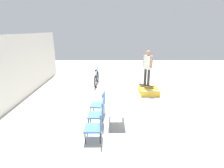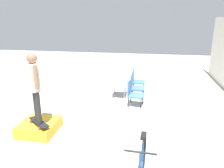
% 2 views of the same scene
% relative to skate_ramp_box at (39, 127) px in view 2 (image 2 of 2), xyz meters
% --- Properties ---
extents(ground_plane, '(24.00, 24.00, 0.00)m').
position_rel_skate_ramp_box_xyz_m(ground_plane, '(-1.62, 1.04, -0.15)').
color(ground_plane, '#B7B2A8').
extents(skate_ramp_box, '(1.04, 0.95, 0.33)m').
position_rel_skate_ramp_box_xyz_m(skate_ramp_box, '(0.00, 0.00, 0.00)').
color(skate_ramp_box, gold).
rests_on(skate_ramp_box, ground_plane).
extents(skateboard_on_ramp, '(0.67, 0.79, 0.07)m').
position_rel_skate_ramp_box_xyz_m(skateboard_on_ramp, '(0.18, 0.10, 0.23)').
color(skateboard_on_ramp, black).
rests_on(skateboard_on_ramp, skate_ramp_box).
extents(person_skater, '(0.45, 0.40, 1.81)m').
position_rel_skate_ramp_box_xyz_m(person_skater, '(0.18, 0.10, 1.33)').
color(person_skater, '#2D2D2D').
rests_on(person_skater, skateboard_on_ramp).
extents(coffee_table, '(0.70, 0.57, 0.48)m').
position_rel_skate_ramp_box_xyz_m(coffee_table, '(-3.14, 1.76, 0.26)').
color(coffee_table, '#9E9EA3').
rests_on(coffee_table, ground_plane).
extents(patio_chair_left, '(0.52, 0.52, 0.93)m').
position_rel_skate_ramp_box_xyz_m(patio_chair_left, '(-3.97, 2.37, 0.34)').
color(patio_chair_left, black).
rests_on(patio_chair_left, ground_plane).
extents(patio_chair_center, '(0.52, 0.52, 0.93)m').
position_rel_skate_ramp_box_xyz_m(patio_chair_center, '(-3.14, 2.37, 0.34)').
color(patio_chair_center, black).
rests_on(patio_chair_center, ground_plane).
extents(patio_chair_right, '(0.58, 0.58, 0.93)m').
position_rel_skate_ramp_box_xyz_m(patio_chair_right, '(-2.32, 2.37, 0.34)').
color(patio_chair_right, black).
rests_on(patio_chair_right, ground_plane).
extents(bicycle, '(1.82, 0.52, 1.02)m').
position_rel_skate_ramp_box_xyz_m(bicycle, '(1.52, 2.84, 0.24)').
color(bicycle, black).
rests_on(bicycle, ground_plane).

